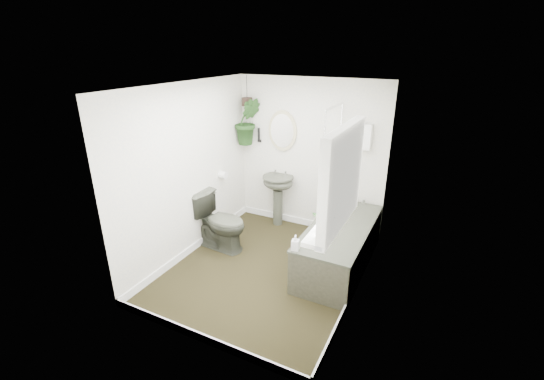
% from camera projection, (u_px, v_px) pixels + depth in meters
% --- Properties ---
extents(floor, '(2.30, 2.80, 0.02)m').
position_uv_depth(floor, '(267.00, 269.00, 4.72)').
color(floor, black).
rests_on(floor, ground).
extents(ceiling, '(2.30, 2.80, 0.02)m').
position_uv_depth(ceiling, '(266.00, 85.00, 3.86)').
color(ceiling, white).
rests_on(ceiling, ground).
extents(wall_back, '(2.30, 0.02, 2.30)m').
position_uv_depth(wall_back, '(309.00, 156.00, 5.46)').
color(wall_back, '#F1EBCD').
rests_on(wall_back, ground).
extents(wall_front, '(2.30, 0.02, 2.30)m').
position_uv_depth(wall_front, '(191.00, 239.00, 3.12)').
color(wall_front, '#F1EBCD').
rests_on(wall_front, ground).
extents(wall_left, '(0.02, 2.80, 2.30)m').
position_uv_depth(wall_left, '(188.00, 172.00, 4.78)').
color(wall_left, '#F1EBCD').
rests_on(wall_left, ground).
extents(wall_right, '(0.02, 2.80, 2.30)m').
position_uv_depth(wall_right, '(364.00, 204.00, 3.81)').
color(wall_right, '#F1EBCD').
rests_on(wall_right, ground).
extents(skirting, '(2.30, 2.80, 0.10)m').
position_uv_depth(skirting, '(267.00, 266.00, 4.70)').
color(skirting, white).
rests_on(skirting, floor).
extents(bathtub, '(0.72, 1.72, 0.58)m').
position_uv_depth(bathtub, '(339.00, 246.00, 4.69)').
color(bathtub, '#3A3D32').
rests_on(bathtub, floor).
extents(bath_screen, '(0.04, 0.72, 1.40)m').
position_uv_depth(bath_screen, '(331.00, 159.00, 4.87)').
color(bath_screen, silver).
rests_on(bath_screen, bathtub).
extents(shower_box, '(0.20, 0.10, 0.35)m').
position_uv_depth(shower_box, '(364.00, 137.00, 4.92)').
color(shower_box, white).
rests_on(shower_box, wall_back).
extents(oval_mirror, '(0.46, 0.03, 0.62)m').
position_uv_depth(oval_mirror, '(282.00, 131.00, 5.48)').
color(oval_mirror, '#BCB386').
rests_on(oval_mirror, wall_back).
extents(wall_sconce, '(0.04, 0.04, 0.22)m').
position_uv_depth(wall_sconce, '(259.00, 135.00, 5.68)').
color(wall_sconce, black).
rests_on(wall_sconce, wall_back).
extents(toilet_roll_holder, '(0.11, 0.11, 0.11)m').
position_uv_depth(toilet_roll_holder, '(223.00, 175.00, 5.42)').
color(toilet_roll_holder, white).
rests_on(toilet_roll_holder, wall_left).
extents(window_recess, '(0.08, 1.00, 0.90)m').
position_uv_depth(window_recess, '(342.00, 179.00, 3.07)').
color(window_recess, white).
rests_on(window_recess, wall_right).
extents(window_sill, '(0.18, 1.00, 0.04)m').
position_uv_depth(window_sill, '(331.00, 221.00, 3.26)').
color(window_sill, white).
rests_on(window_sill, wall_right).
extents(window_blinds, '(0.01, 0.86, 0.76)m').
position_uv_depth(window_blinds, '(337.00, 178.00, 3.09)').
color(window_blinds, white).
rests_on(window_blinds, wall_right).
extents(toilet, '(0.83, 0.51, 0.81)m').
position_uv_depth(toilet, '(220.00, 221.00, 5.10)').
color(toilet, '#3A3D32').
rests_on(toilet, floor).
extents(pedestal_sink, '(0.52, 0.46, 0.82)m').
position_uv_depth(pedestal_sink, '(278.00, 200.00, 5.77)').
color(pedestal_sink, '#3A3D32').
rests_on(pedestal_sink, floor).
extents(sill_plant, '(0.23, 0.21, 0.22)m').
position_uv_depth(sill_plant, '(325.00, 221.00, 2.98)').
color(sill_plant, black).
rests_on(sill_plant, window_sill).
extents(hanging_plant, '(0.50, 0.48, 0.72)m').
position_uv_depth(hanging_plant, '(248.00, 122.00, 5.56)').
color(hanging_plant, black).
rests_on(hanging_plant, ceiling).
extents(soap_bottle, '(0.10, 0.10, 0.18)m').
position_uv_depth(soap_bottle, '(295.00, 243.00, 4.02)').
color(soap_bottle, '#312D2D').
rests_on(soap_bottle, bathtub).
extents(hanging_pot, '(0.16, 0.16, 0.12)m').
position_uv_depth(hanging_pot, '(247.00, 102.00, 5.45)').
color(hanging_pot, black).
rests_on(hanging_pot, ceiling).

